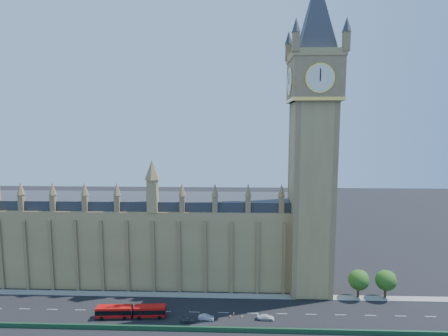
{
  "coord_description": "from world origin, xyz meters",
  "views": [
    {
      "loc": [
        15.45,
        -90.61,
        50.9
      ],
      "look_at": [
        11.84,
        10.0,
        38.94
      ],
      "focal_mm": 28.0,
      "sensor_mm": 36.0,
      "label": 1
    }
  ],
  "objects_px": {
    "red_bus": "(131,312)",
    "car_silver": "(206,317)",
    "car_grey": "(188,320)",
    "car_white": "(266,317)"
  },
  "relations": [
    {
      "from": "red_bus",
      "to": "car_silver",
      "type": "xyz_separation_m",
      "value": [
        20.23,
        -0.45,
        -0.98
      ]
    },
    {
      "from": "car_grey",
      "to": "car_silver",
      "type": "height_order",
      "value": "car_silver"
    },
    {
      "from": "car_silver",
      "to": "car_white",
      "type": "bearing_deg",
      "value": -79.53
    },
    {
      "from": "red_bus",
      "to": "car_silver",
      "type": "distance_m",
      "value": 20.26
    },
    {
      "from": "red_bus",
      "to": "car_grey",
      "type": "bearing_deg",
      "value": -9.97
    },
    {
      "from": "car_white",
      "to": "car_silver",
      "type": "bearing_deg",
      "value": 94.98
    },
    {
      "from": "red_bus",
      "to": "car_grey",
      "type": "distance_m",
      "value": 15.69
    },
    {
      "from": "car_grey",
      "to": "car_silver",
      "type": "relative_size",
      "value": 0.93
    },
    {
      "from": "car_grey",
      "to": "car_white",
      "type": "distance_m",
      "value": 20.53
    },
    {
      "from": "car_silver",
      "to": "car_white",
      "type": "height_order",
      "value": "car_silver"
    }
  ]
}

